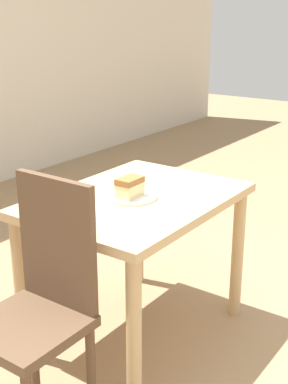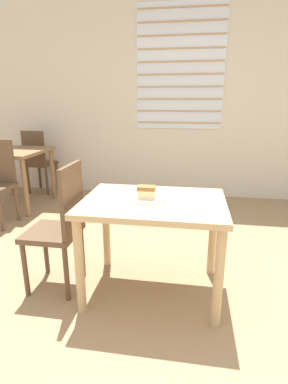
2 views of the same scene
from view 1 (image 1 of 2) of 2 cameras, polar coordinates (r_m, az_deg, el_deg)
name	(u,v)px [view 1 (image 1 of 2)]	position (r m, az deg, el deg)	size (l,w,h in m)	color
ground_plane	(252,360)	(2.58, 11.48, -17.13)	(14.00, 14.00, 0.00)	#997A56
dining_table_near	(136,219)	(2.43, -0.83, -2.89)	(0.98, 0.72, 0.71)	tan
chair_near_window	(40,302)	(1.99, -11.03, -11.45)	(0.37, 0.37, 0.95)	brown
plate	(131,197)	(2.37, -1.37, -0.50)	(0.23, 0.23, 0.01)	white
cake_slice	(130,187)	(2.34, -1.53, 0.53)	(0.12, 0.08, 0.09)	beige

